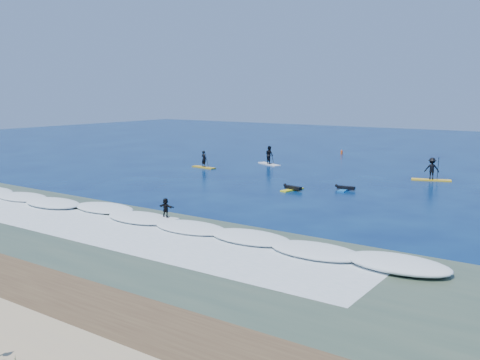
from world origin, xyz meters
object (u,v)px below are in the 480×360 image
Objects in this scene: sup_paddler_center at (269,157)px; sup_paddler_right at (432,170)px; sup_paddler_left at (204,162)px; prone_paddler_far at (345,188)px; marker_buoy at (342,152)px; prone_paddler_near at (292,188)px; wave_surfer at (166,209)px.

sup_paddler_right reaches higher than sup_paddler_center.
sup_paddler_left is 22.16m from sup_paddler_right.
marker_buoy is at bearing 18.83° from prone_paddler_far.
sup_paddler_center is 1.46× the size of prone_paddler_near.
prone_paddler_far is (3.43, 2.45, -0.01)m from prone_paddler_near.
prone_paddler_near is 4.21m from prone_paddler_far.
wave_surfer is at bearing 157.52° from prone_paddler_far.
sup_paddler_center is 17.24m from sup_paddler_right.
prone_paddler_far is (-4.32, -8.80, -0.77)m from sup_paddler_right.
prone_paddler_far is at bearing -9.86° from sup_paddler_center.
sup_paddler_right reaches higher than wave_surfer.
marker_buoy is at bearing 94.62° from wave_surfer.
sup_paddler_left is 1.42× the size of prone_paddler_far.
prone_paddler_near reaches higher than prone_paddler_far.
marker_buoy reaches higher than prone_paddler_far.
marker_buoy is at bearing 118.80° from sup_paddler_right.
prone_paddler_near is at bearing -142.73° from sup_paddler_right.
prone_paddler_far is at bearing -2.86° from sup_paddler_left.
sup_paddler_left is 22.97m from wave_surfer.
sup_paddler_left is 7.30m from sup_paddler_center.
sup_paddler_center is 13.51m from marker_buoy.
sup_paddler_right is at bearing -43.03° from marker_buoy.
sup_paddler_left is 0.88× the size of sup_paddler_center.
sup_paddler_center is (4.27, 5.91, 0.24)m from sup_paddler_left.
marker_buoy is (6.69, 19.19, -0.36)m from sup_paddler_left.
sup_paddler_right reaches higher than prone_paddler_near.
sup_paddler_right reaches higher than marker_buoy.
sup_paddler_left is 14.96m from prone_paddler_near.
prone_paddler_near is 26.05m from marker_buoy.
sup_paddler_center is at bearing 62.55° from sup_paddler_left.
sup_paddler_center is at bearing -100.32° from marker_buoy.
sup_paddler_center is at bearing 104.13° from wave_surfer.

